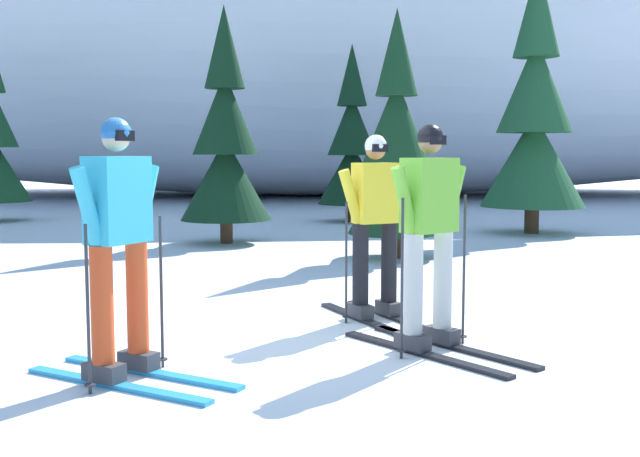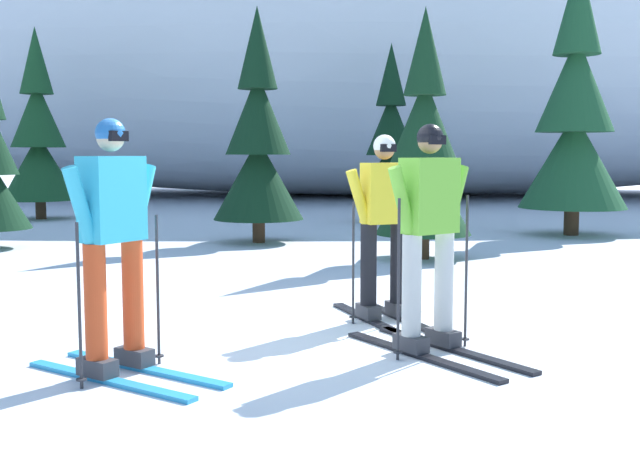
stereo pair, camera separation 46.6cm
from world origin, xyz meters
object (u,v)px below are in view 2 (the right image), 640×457
object	(u,v)px
pine_tree_left	(38,139)
pine_tree_far_right	(575,121)
skier_lime_jacket	(429,233)
pine_tree_right	(424,155)
pine_tree_center_right	(391,148)
skier_yellow_jacket	(384,225)
pine_tree_center	(258,145)
skier_cyan_jacket	(114,241)

from	to	relation	value
pine_tree_left	pine_tree_far_right	bearing A→B (deg)	-15.07
skier_lime_jacket	pine_tree_far_right	bearing A→B (deg)	67.80
pine_tree_right	pine_tree_far_right	world-z (taller)	pine_tree_far_right
pine_tree_center_right	skier_yellow_jacket	bearing A→B (deg)	-93.14
pine_tree_center	pine_tree_center_right	world-z (taller)	pine_tree_center
skier_yellow_jacket	pine_tree_far_right	bearing A→B (deg)	63.02
skier_cyan_jacket	pine_tree_center_right	distance (m)	12.41
pine_tree_center_right	pine_tree_right	xyz separation A→B (m)	(0.18, -6.11, -0.15)
pine_tree_center_right	pine_tree_right	bearing A→B (deg)	-88.32
pine_tree_left	pine_tree_center	size ratio (longest dim) A/B	1.11
skier_lime_jacket	pine_tree_center	bearing A→B (deg)	106.95
pine_tree_left	pine_tree_right	bearing A→B (deg)	-37.83
skier_cyan_jacket	pine_tree_center	distance (m)	8.03
skier_yellow_jacket	pine_tree_left	world-z (taller)	pine_tree_left
pine_tree_left	skier_yellow_jacket	bearing A→B (deg)	-54.41
pine_tree_center	pine_tree_right	bearing A→B (deg)	-36.57
pine_tree_center	pine_tree_right	distance (m)	3.32
pine_tree_left	skier_lime_jacket	bearing A→B (deg)	-56.09
pine_tree_left	pine_tree_center	world-z (taller)	pine_tree_left
skier_cyan_jacket	pine_tree_left	world-z (taller)	pine_tree_left
skier_yellow_jacket	pine_tree_far_right	size ratio (longest dim) A/B	0.33
skier_cyan_jacket	pine_tree_left	xyz separation A→B (m)	(-5.70, 12.53, 0.93)
pine_tree_left	pine_tree_right	xyz separation A→B (m)	(8.38, -6.51, -0.35)
skier_cyan_jacket	pine_tree_far_right	distance (m)	11.14
pine_tree_left	pine_tree_right	world-z (taller)	pine_tree_left
skier_yellow_jacket	skier_lime_jacket	bearing A→B (deg)	-75.21
pine_tree_far_right	pine_tree_left	bearing A→B (deg)	164.93
pine_tree_left	pine_tree_far_right	distance (m)	11.91
skier_lime_jacket	pine_tree_right	xyz separation A→B (m)	(0.44, 5.31, 0.59)
skier_yellow_jacket	pine_tree_center_right	bearing A→B (deg)	86.86
pine_tree_left	pine_tree_far_right	xyz separation A→B (m)	(11.50, -3.10, 0.29)
pine_tree_right	pine_tree_left	bearing A→B (deg)	142.17
pine_tree_center	pine_tree_right	size ratio (longest dim) A/B	1.11
skier_yellow_jacket	pine_tree_center_right	xyz separation A→B (m)	(0.56, 10.28, 0.78)
pine_tree_left	pine_tree_center	xyz separation A→B (m)	(5.72, -4.54, -0.18)
skier_yellow_jacket	pine_tree_right	bearing A→B (deg)	79.89
skier_lime_jacket	skier_cyan_jacket	world-z (taller)	skier_cyan_jacket
skier_cyan_jacket	pine_tree_right	bearing A→B (deg)	65.99
skier_lime_jacket	pine_tree_right	distance (m)	5.36
skier_yellow_jacket	pine_tree_right	world-z (taller)	pine_tree_right
skier_cyan_jacket	pine_tree_right	world-z (taller)	pine_tree_right
skier_cyan_jacket	pine_tree_center_right	size ratio (longest dim) A/B	0.45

